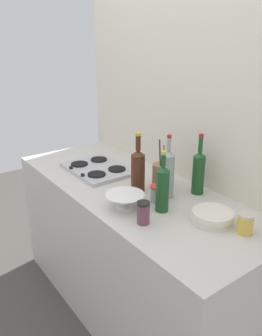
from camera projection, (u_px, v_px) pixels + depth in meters
name	position (u px, v px, depth m)	size (l,w,h in m)	color
ground_plane	(131.00, 305.00, 2.36)	(6.00, 6.00, 0.00)	#47423D
counter_block	(131.00, 250.00, 2.19)	(1.80, 0.70, 0.90)	beige
backsplash_panel	(180.00, 118.00, 2.11)	(1.90, 0.06, 2.54)	beige
stovetop_hob	(98.00, 169.00, 2.27)	(0.45, 0.34, 0.04)	#B2B2B7
plate_stack	(212.00, 216.00, 1.64)	(0.21, 0.20, 0.05)	silver
wine_bottle_leftmost	(199.00, 172.00, 1.90)	(0.07, 0.07, 0.35)	#19471E
wine_bottle_mid_left	(139.00, 169.00, 1.94)	(0.08, 0.08, 0.35)	#472314
wine_bottle_mid_right	(168.00, 173.00, 1.86)	(0.07, 0.07, 0.36)	gray
wine_bottle_rightmost	(162.00, 188.00, 1.71)	(0.07, 0.07, 0.32)	#19471E
mixing_bowl	(125.00, 200.00, 1.77)	(0.21, 0.21, 0.08)	white
utensil_crock	(161.00, 175.00, 2.02)	(0.10, 0.10, 0.29)	#996B4C
condiment_jar_front	(143.00, 213.00, 1.62)	(0.06, 0.06, 0.11)	#66384C
condiment_jar_rear	(245.00, 223.00, 1.54)	(0.08, 0.08, 0.10)	gold
condiment_jar_spare	(157.00, 194.00, 1.83)	(0.08, 0.08, 0.09)	#9E998C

